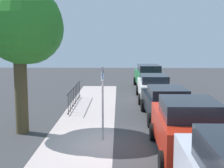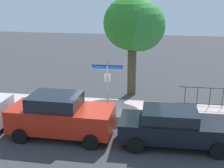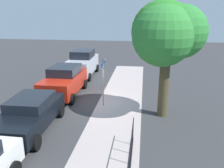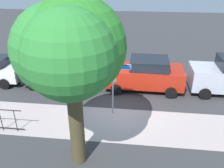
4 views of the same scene
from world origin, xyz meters
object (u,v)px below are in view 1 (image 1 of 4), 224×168
car_black (166,102)px  car_white (154,87)px  shade_tree (19,26)px  street_sign (103,88)px  car_red (188,127)px  car_green (148,76)px

car_black → car_white: size_ratio=0.98×
car_black → car_white: (4.80, 0.09, 0.02)m
shade_tree → street_sign: bearing=-106.0°
car_black → car_white: car_white is taller
shade_tree → car_red: shade_tree is taller
street_sign → car_red: size_ratio=0.62×
car_red → car_black: 4.80m
street_sign → shade_tree: (0.93, 3.25, 2.26)m
car_red → shade_tree: bearing=68.6°
car_red → car_white: 9.60m
car_white → car_green: size_ratio=1.00×
car_black → car_green: (9.60, -0.03, 0.11)m
street_sign → car_green: size_ratio=0.58×
shade_tree → car_green: shade_tree is taller
car_red → car_black: (4.80, -0.01, -0.14)m
car_red → car_green: (14.40, -0.03, -0.04)m
shade_tree → car_green: 13.82m
street_sign → car_white: bearing=-18.7°
street_sign → car_black: 4.48m
car_white → car_green: car_green is taller
car_green → car_red: bearing=177.9°
car_black → shade_tree: bearing=109.6°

